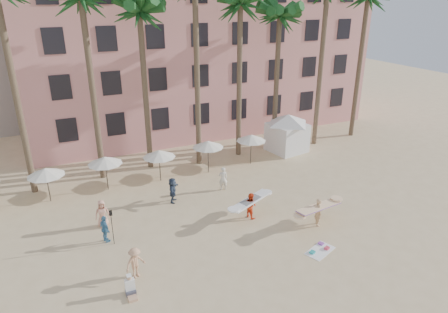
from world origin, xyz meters
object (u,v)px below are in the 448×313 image
carrier_white (251,204)px  cabana (287,130)px  pink_hotel (194,50)px  carrier_yellow (319,210)px

carrier_white → cabana: bearing=46.9°
pink_hotel → cabana: pink_hotel is taller
pink_hotel → carrier_white: 22.84m
carrier_yellow → carrier_white: (-3.42, 2.59, -0.10)m
cabana → carrier_yellow: (-5.23, -11.82, -1.03)m
cabana → carrier_white: (-8.64, -9.24, -1.13)m
cabana → carrier_white: bearing=-133.1°
cabana → carrier_yellow: cabana is taller
carrier_yellow → carrier_white: 4.29m
cabana → carrier_yellow: 12.97m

